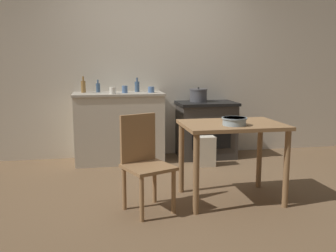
% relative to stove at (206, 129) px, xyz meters
% --- Properties ---
extents(ground_plane, '(14.00, 14.00, 0.00)m').
position_rel_stove_xyz_m(ground_plane, '(-0.72, -1.27, -0.40)').
color(ground_plane, brown).
extents(wall_back, '(8.00, 0.07, 2.55)m').
position_rel_stove_xyz_m(wall_back, '(-0.72, 0.31, 0.87)').
color(wall_back, beige).
rests_on(wall_back, ground_plane).
extents(counter_cabinet, '(1.22, 0.61, 0.95)m').
position_rel_stove_xyz_m(counter_cabinet, '(-1.25, -0.01, 0.07)').
color(counter_cabinet, beige).
rests_on(counter_cabinet, ground_plane).
extents(stove, '(0.83, 0.59, 0.80)m').
position_rel_stove_xyz_m(stove, '(0.00, 0.00, 0.00)').
color(stove, '#38332D').
rests_on(stove, ground_plane).
extents(work_table, '(0.97, 0.69, 0.77)m').
position_rel_stove_xyz_m(work_table, '(-0.25, -1.72, 0.24)').
color(work_table, '#997047').
rests_on(work_table, ground_plane).
extents(chair, '(0.52, 0.52, 0.88)m').
position_rel_stove_xyz_m(chair, '(-1.13, -1.81, 0.07)').
color(chair, '#997047').
rests_on(chair, ground_plane).
extents(flour_sack, '(0.24, 0.17, 0.40)m').
position_rel_stove_xyz_m(flour_sack, '(-0.15, -0.48, -0.20)').
color(flour_sack, beige).
rests_on(flour_sack, ground_plane).
extents(stock_pot, '(0.26, 0.26, 0.21)m').
position_rel_stove_xyz_m(stock_pot, '(-0.10, 0.06, 0.49)').
color(stock_pot, '#4C4C51').
rests_on(stock_pot, stove).
extents(mixing_bowl_large, '(0.24, 0.24, 0.07)m').
position_rel_stove_xyz_m(mixing_bowl_large, '(-0.28, -1.84, 0.41)').
color(mixing_bowl_large, '#93A8B2').
rests_on(mixing_bowl_large, work_table).
extents(bottle_far_left, '(0.06, 0.06, 0.22)m').
position_rel_stove_xyz_m(bottle_far_left, '(-1.71, 0.09, 0.64)').
color(bottle_far_left, olive).
rests_on(bottle_far_left, counter_cabinet).
extents(bottle_left, '(0.07, 0.07, 0.20)m').
position_rel_stove_xyz_m(bottle_left, '(-0.98, 0.11, 0.63)').
color(bottle_left, '#3D5675').
rests_on(bottle_left, counter_cabinet).
extents(bottle_mid_left, '(0.06, 0.06, 0.17)m').
position_rel_stove_xyz_m(bottle_mid_left, '(-1.52, 0.12, 0.62)').
color(bottle_mid_left, '#3D5675').
rests_on(bottle_mid_left, counter_cabinet).
extents(cup_center_left, '(0.08, 0.08, 0.09)m').
position_rel_stove_xyz_m(cup_center_left, '(-1.33, -0.19, 0.59)').
color(cup_center_left, silver).
rests_on(cup_center_left, counter_cabinet).
extents(cup_center, '(0.09, 0.09, 0.08)m').
position_rel_stove_xyz_m(cup_center, '(-0.80, -0.05, 0.59)').
color(cup_center, '#4C6B99').
rests_on(cup_center, counter_cabinet).
extents(cup_center_right, '(0.07, 0.07, 0.10)m').
position_rel_stove_xyz_m(cup_center_right, '(-1.16, -0.08, 0.60)').
color(cup_center_right, '#4C6B99').
rests_on(cup_center_right, counter_cabinet).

